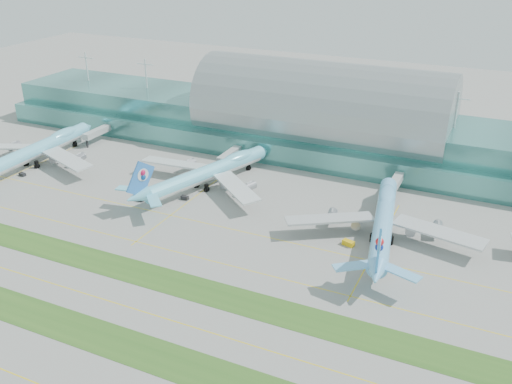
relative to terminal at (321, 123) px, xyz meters
The scene contains 15 objects.
ground 129.58m from the terminal, 90.00° to the right, with size 700.00×700.00×0.00m, color gray.
terminal is the anchor object (origin of this frame).
grass_strip_near 157.43m from the terminal, 90.00° to the right, with size 420.00×12.00×0.08m, color #2D591E.
grass_strip_far 127.58m from the terminal, 90.00° to the right, with size 420.00×12.00×0.08m, color #2D591E.
taxiline_b 143.50m from the terminal, 90.00° to the right, with size 420.00×0.35×0.01m, color yellow.
taxiline_c 111.70m from the terminal, 90.01° to the right, with size 420.00×0.35×0.01m, color yellow.
taxiline_d 89.92m from the terminal, 90.01° to the right, with size 420.00×0.35×0.01m, color yellow.
airliner_a 132.58m from the terminal, 148.20° to the right, with size 71.64×81.22×22.38m.
airliner_b 65.85m from the terminal, 115.93° to the right, with size 65.02×75.49×21.35m.
airliner_c 86.36m from the terminal, 56.19° to the right, with size 67.75×77.73×21.47m.
gse_b 137.76m from the terminal, 142.20° to the right, with size 3.19×1.71×1.30m, color black.
gse_c 96.27m from the terminal, 119.34° to the right, with size 3.60×2.03×1.62m, color black.
gse_d 81.95m from the terminal, 112.59° to the right, with size 3.05×1.70×1.51m, color black.
gse_e 91.89m from the terminal, 64.77° to the right, with size 3.99×2.09×1.77m, color gold.
gse_f 95.19m from the terminal, 59.00° to the right, with size 3.86×1.59×1.66m, color black.
Camera 1 is at (81.49, -120.32, 98.69)m, focal length 40.00 mm.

